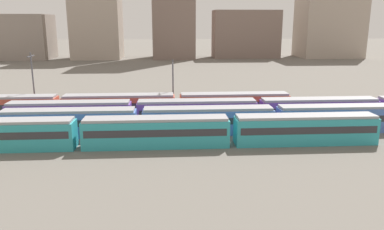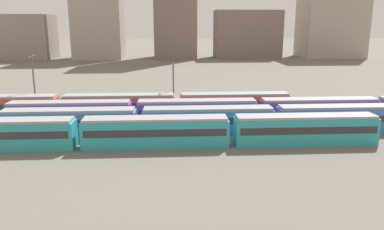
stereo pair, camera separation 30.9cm
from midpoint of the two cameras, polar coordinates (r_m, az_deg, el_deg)
The scene contains 11 objects.
ground_plane at distance 57.41m, azimuth -19.57°, elevation -2.27°, with size 600.00×600.00×0.00m, color #666059.
train_track_0 at distance 47.21m, azimuth -5.59°, elevation -2.51°, with size 55.80×3.06×3.75m.
train_track_1 at distance 54.26m, azimuth 12.25°, elevation -0.60°, with size 74.70×3.06×3.75m.
train_track_2 at distance 61.73m, azimuth 18.35°, elevation 0.74°, with size 93.60×3.06×3.75m.
train_track_3 at distance 62.82m, azimuth -11.01°, elevation 1.41°, with size 55.80×3.06×3.75m.
catenary_pole_1 at distance 68.16m, azimuth -22.92°, elevation 4.79°, with size 0.24×3.20×10.32m.
catenary_pole_3 at distance 64.44m, azimuth -3.02°, elevation 4.82°, with size 0.24×3.20×9.07m.
distant_building_0 at distance 176.78m, azimuth -24.82°, elevation 10.62°, with size 27.02×18.64×18.21m, color gray.
distant_building_1 at distance 167.96m, azimuth -14.26°, elevation 14.72°, with size 19.80×18.22×37.94m, color #A89989.
distant_building_3 at distance 168.86m, azimuth 8.01°, elevation 11.95°, with size 28.01×13.47×20.03m, color #7A665B.
distant_building_4 at distance 179.82m, azimuth 19.97°, elevation 13.47°, with size 25.90×18.96×33.11m, color #A89989.
Camera 1 is at (15.63, -45.28, 15.12)m, focal length 35.45 mm.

